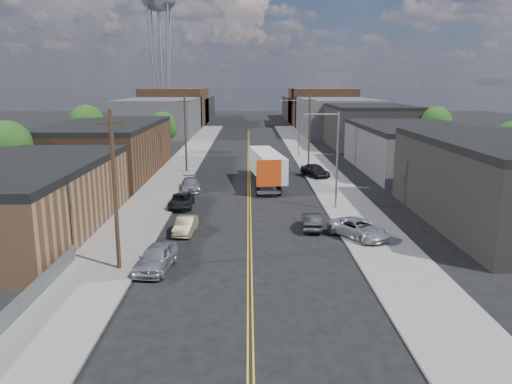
{
  "coord_description": "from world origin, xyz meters",
  "views": [
    {
      "loc": [
        -0.06,
        -19.72,
        11.53
      ],
      "look_at": [
        0.57,
        21.4,
        2.5
      ],
      "focal_mm": 35.0,
      "sensor_mm": 36.0,
      "label": 1
    }
  ],
  "objects_px": {
    "car_right_oncoming": "(312,221)",
    "car_ahead_truck": "(270,167)",
    "car_right_lot_a": "(359,229)",
    "semi_truck": "(266,165)",
    "car_left_a": "(156,258)",
    "car_left_c": "(181,201)",
    "car_right_lot_c": "(315,170)",
    "water_tower": "(159,3)",
    "car_left_b": "(185,225)",
    "car_left_d": "(190,184)"
  },
  "relations": [
    {
      "from": "car_left_a",
      "to": "car_left_b",
      "type": "bearing_deg",
      "value": 91.12
    },
    {
      "from": "car_left_c",
      "to": "car_left_a",
      "type": "bearing_deg",
      "value": -89.23
    },
    {
      "from": "semi_truck",
      "to": "car_left_c",
      "type": "xyz_separation_m",
      "value": [
        -8.41,
        -11.46,
        -1.58
      ]
    },
    {
      "from": "water_tower",
      "to": "car_left_a",
      "type": "height_order",
      "value": "water_tower"
    },
    {
      "from": "semi_truck",
      "to": "car_right_lot_a",
      "type": "height_order",
      "value": "semi_truck"
    },
    {
      "from": "water_tower",
      "to": "car_left_d",
      "type": "relative_size",
      "value": 7.87
    },
    {
      "from": "water_tower",
      "to": "car_right_lot_a",
      "type": "distance_m",
      "value": 103.13
    },
    {
      "from": "car_left_c",
      "to": "car_right_lot_c",
      "type": "distance_m",
      "value": 20.89
    },
    {
      "from": "car_right_oncoming",
      "to": "car_right_lot_a",
      "type": "xyz_separation_m",
      "value": [
        3.2,
        -2.74,
        0.18
      ]
    },
    {
      "from": "semi_truck",
      "to": "car_right_lot_c",
      "type": "xyz_separation_m",
      "value": [
        6.19,
        3.48,
        -1.28
      ]
    },
    {
      "from": "car_left_c",
      "to": "car_ahead_truck",
      "type": "relative_size",
      "value": 0.79
    },
    {
      "from": "car_left_c",
      "to": "car_left_d",
      "type": "bearing_deg",
      "value": 88.84
    },
    {
      "from": "water_tower",
      "to": "car_right_lot_c",
      "type": "relative_size",
      "value": 7.86
    },
    {
      "from": "water_tower",
      "to": "car_left_a",
      "type": "bearing_deg",
      "value": -80.83
    },
    {
      "from": "car_left_c",
      "to": "car_right_lot_c",
      "type": "height_order",
      "value": "car_right_lot_c"
    },
    {
      "from": "car_left_d",
      "to": "car_right_lot_a",
      "type": "bearing_deg",
      "value": -58.13
    },
    {
      "from": "car_left_d",
      "to": "car_ahead_truck",
      "type": "xyz_separation_m",
      "value": [
        9.14,
        10.26,
        0.14
      ]
    },
    {
      "from": "car_left_a",
      "to": "car_right_lot_c",
      "type": "relative_size",
      "value": 0.99
    },
    {
      "from": "car_right_oncoming",
      "to": "car_right_lot_c",
      "type": "distance_m",
      "value": 22.44
    },
    {
      "from": "car_right_oncoming",
      "to": "car_right_lot_a",
      "type": "bearing_deg",
      "value": 143.64
    },
    {
      "from": "semi_truck",
      "to": "car_right_lot_c",
      "type": "bearing_deg",
      "value": 21.89
    },
    {
      "from": "semi_truck",
      "to": "car_left_a",
      "type": "xyz_separation_m",
      "value": [
        -7.87,
        -27.46,
        -1.43
      ]
    },
    {
      "from": "water_tower",
      "to": "car_right_oncoming",
      "type": "height_order",
      "value": "water_tower"
    },
    {
      "from": "car_left_a",
      "to": "car_right_oncoming",
      "type": "relative_size",
      "value": 1.13
    },
    {
      "from": "semi_truck",
      "to": "car_right_lot_a",
      "type": "xyz_separation_m",
      "value": [
        6.19,
        -21.46,
        -1.37
      ]
    },
    {
      "from": "car_left_d",
      "to": "car_left_c",
      "type": "bearing_deg",
      "value": -97.73
    },
    {
      "from": "car_left_a",
      "to": "car_left_b",
      "type": "height_order",
      "value": "car_left_a"
    },
    {
      "from": "semi_truck",
      "to": "car_left_b",
      "type": "xyz_separation_m",
      "value": [
        -7.01,
        -19.66,
        -1.58
      ]
    },
    {
      "from": "car_left_b",
      "to": "semi_truck",
      "type": "bearing_deg",
      "value": 74.96
    },
    {
      "from": "car_left_c",
      "to": "car_right_lot_a",
      "type": "height_order",
      "value": "car_right_lot_a"
    },
    {
      "from": "semi_truck",
      "to": "car_left_c",
      "type": "height_order",
      "value": "semi_truck"
    },
    {
      "from": "semi_truck",
      "to": "car_right_lot_a",
      "type": "distance_m",
      "value": 22.38
    },
    {
      "from": "car_ahead_truck",
      "to": "car_left_d",
      "type": "bearing_deg",
      "value": -132.89
    },
    {
      "from": "car_left_b",
      "to": "car_ahead_truck",
      "type": "bearing_deg",
      "value": 78.08
    },
    {
      "from": "car_left_d",
      "to": "car_right_lot_a",
      "type": "distance_m",
      "value": 22.91
    },
    {
      "from": "car_left_b",
      "to": "car_right_lot_c",
      "type": "distance_m",
      "value": 26.65
    },
    {
      "from": "water_tower",
      "to": "semi_truck",
      "type": "xyz_separation_m",
      "value": [
        24.01,
        -72.54,
        -28.42
      ]
    },
    {
      "from": "car_right_lot_a",
      "to": "car_right_lot_c",
      "type": "bearing_deg",
      "value": 57.23
    },
    {
      "from": "car_left_a",
      "to": "car_left_c",
      "type": "relative_size",
      "value": 1.0
    },
    {
      "from": "car_left_b",
      "to": "car_right_lot_a",
      "type": "height_order",
      "value": "car_right_lot_a"
    },
    {
      "from": "car_right_lot_c",
      "to": "car_ahead_truck",
      "type": "xyz_separation_m",
      "value": [
        -5.46,
        2.97,
        -0.13
      ]
    },
    {
      "from": "car_right_oncoming",
      "to": "car_right_lot_c",
      "type": "bearing_deg",
      "value": -94.02
    },
    {
      "from": "car_left_a",
      "to": "car_right_lot_c",
      "type": "bearing_deg",
      "value": 72.98
    },
    {
      "from": "water_tower",
      "to": "car_right_lot_c",
      "type": "height_order",
      "value": "water_tower"
    },
    {
      "from": "car_right_oncoming",
      "to": "car_ahead_truck",
      "type": "height_order",
      "value": "car_ahead_truck"
    },
    {
      "from": "car_left_a",
      "to": "car_left_c",
      "type": "bearing_deg",
      "value": 99.35
    },
    {
      "from": "semi_truck",
      "to": "car_left_a",
      "type": "height_order",
      "value": "semi_truck"
    },
    {
      "from": "car_left_d",
      "to": "car_ahead_truck",
      "type": "distance_m",
      "value": 13.74
    },
    {
      "from": "semi_truck",
      "to": "water_tower",
      "type": "bearing_deg",
      "value": 100.84
    },
    {
      "from": "car_right_oncoming",
      "to": "car_right_lot_c",
      "type": "relative_size",
      "value": 0.87
    }
  ]
}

